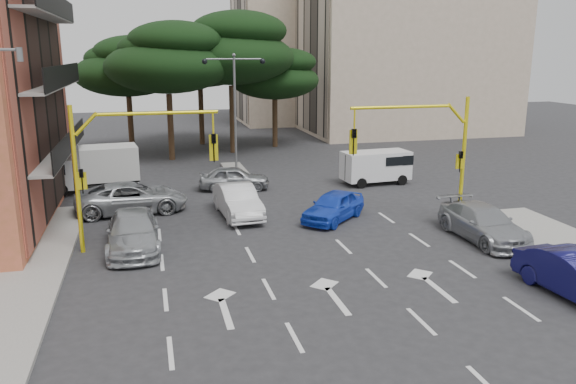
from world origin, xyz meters
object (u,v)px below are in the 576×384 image
object	(u,v)px
signal_mast_left	(122,157)
street_lamp_center	(235,92)
signal_mast_right	(430,144)
car_silver_cross_b	(234,178)
car_silver_cross_a	(132,198)
box_truck_a	(92,169)
car_white_hatch	(238,201)
car_silver_wagon	(133,231)
van_white	(376,167)
car_silver_parked	(483,223)
car_blue_compact	(333,206)

from	to	relation	value
signal_mast_left	street_lamp_center	xyz separation A→B (m)	(6.80, 14.01, 1.54)
signal_mast_right	car_silver_cross_b	world-z (taller)	signal_mast_right
car_silver_cross_a	box_truck_a	bearing A→B (deg)	19.28
car_white_hatch	car_silver_cross_b	xyz separation A→B (m)	(0.69, 5.59, -0.08)
car_silver_wagon	car_silver_cross_b	world-z (taller)	car_silver_wagon
signal_mast_right	van_white	xyz separation A→B (m)	(1.09, 8.64, -2.85)
car_silver_cross_a	car_silver_cross_b	xyz separation A→B (m)	(5.82, 3.59, -0.07)
car_silver_cross_a	car_silver_cross_b	distance (m)	6.84
car_silver_parked	car_blue_compact	bearing A→B (deg)	139.81
signal_mast_left	signal_mast_right	bearing A→B (deg)	0.00
car_white_hatch	signal_mast_left	bearing A→B (deg)	-149.29
car_blue_compact	car_silver_cross_a	distance (m)	10.28
car_silver_wagon	van_white	world-z (taller)	van_white
car_silver_wagon	box_truck_a	xyz separation A→B (m)	(-2.43, 10.87, 0.57)
street_lamp_center	car_silver_cross_b	size ratio (longest dim) A/B	1.87
car_blue_compact	car_silver_wagon	distance (m)	9.57
box_truck_a	car_silver_cross_b	bearing A→B (deg)	-107.73
signal_mast_left	car_silver_wagon	bearing A→B (deg)	-19.29
car_white_hatch	box_truck_a	size ratio (longest dim) A/B	0.89
box_truck_a	car_silver_wagon	bearing A→B (deg)	-174.21
signal_mast_right	box_truck_a	xyz separation A→B (m)	(-15.80, 10.79, -2.56)
signal_mast_right	car_blue_compact	bearing A→B (deg)	155.93
van_white	box_truck_a	size ratio (longest dim) A/B	0.77
car_silver_cross_a	car_silver_parked	size ratio (longest dim) A/B	1.09
signal_mast_left	car_silver_parked	bearing A→B (deg)	-9.73
signal_mast_left	car_silver_wagon	world-z (taller)	signal_mast_left
car_white_hatch	car_silver_wagon	world-z (taller)	car_white_hatch
car_silver_cross_b	car_silver_wagon	bearing A→B (deg)	155.83
car_blue_compact	car_silver_cross_b	size ratio (longest dim) A/B	1.00
signal_mast_left	car_silver_cross_b	distance (m)	11.40
car_blue_compact	car_white_hatch	bearing A→B (deg)	-156.63
signal_mast_right	car_silver_parked	world-z (taller)	signal_mast_right
car_silver_cross_b	street_lamp_center	bearing A→B (deg)	-3.41
car_white_hatch	car_silver_wagon	size ratio (longest dim) A/B	0.92
street_lamp_center	car_silver_cross_a	distance (m)	11.70
signal_mast_right	box_truck_a	bearing A→B (deg)	145.68
car_white_hatch	box_truck_a	xyz separation A→B (m)	(-7.41, 7.16, 0.54)
box_truck_a	car_silver_cross_a	bearing A→B (deg)	-162.90
signal_mast_left	street_lamp_center	size ratio (longest dim) A/B	0.77
car_silver_parked	car_silver_wagon	bearing A→B (deg)	169.13
car_silver_cross_a	box_truck_a	size ratio (longest dim) A/B	1.04
car_blue_compact	van_white	distance (m)	8.54
signal_mast_left	van_white	size ratio (longest dim) A/B	1.45
signal_mast_right	car_blue_compact	distance (m)	5.40
car_silver_parked	signal_mast_left	bearing A→B (deg)	168.97
signal_mast_right	car_silver_wagon	xyz separation A→B (m)	(-13.38, -0.08, -3.13)
car_blue_compact	car_silver_parked	world-z (taller)	car_silver_parked
signal_mast_left	street_lamp_center	distance (m)	15.65
street_lamp_center	car_silver_cross_b	world-z (taller)	street_lamp_center
signal_mast_right	car_silver_cross_a	xyz separation A→B (m)	(-13.52, 5.63, -3.11)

